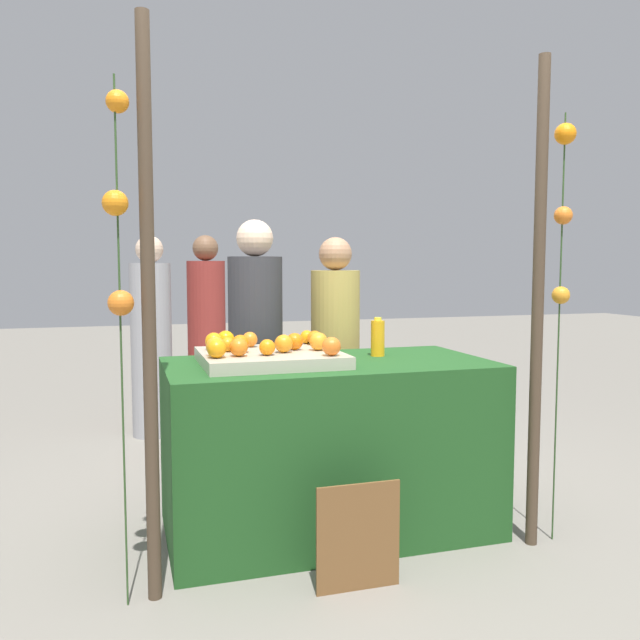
% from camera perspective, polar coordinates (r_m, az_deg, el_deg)
% --- Properties ---
extents(ground_plane, '(24.00, 24.00, 0.00)m').
position_cam_1_polar(ground_plane, '(3.56, 0.74, -17.76)').
color(ground_plane, gray).
extents(stall_counter, '(1.64, 0.85, 0.88)m').
position_cam_1_polar(stall_counter, '(3.41, 0.75, -10.96)').
color(stall_counter, '#1E4C1E').
rests_on(stall_counter, ground_plane).
extents(orange_tray, '(0.68, 0.62, 0.06)m').
position_cam_1_polar(orange_tray, '(3.25, -4.39, -3.31)').
color(orange_tray, '#B2AD99').
rests_on(orange_tray, stall_counter).
extents(orange_0, '(0.09, 0.09, 0.09)m').
position_cam_1_polar(orange_0, '(3.22, -7.00, -2.08)').
color(orange_0, orange).
rests_on(orange_0, orange_tray).
extents(orange_1, '(0.09, 0.09, 0.09)m').
position_cam_1_polar(orange_1, '(3.28, -0.14, -1.89)').
color(orange_1, orange).
rests_on(orange_1, orange_tray).
extents(orange_2, '(0.09, 0.09, 0.09)m').
position_cam_1_polar(orange_2, '(3.41, -8.26, -1.69)').
color(orange_2, orange).
rests_on(orange_2, orange_tray).
extents(orange_3, '(0.09, 0.09, 0.09)m').
position_cam_1_polar(orange_3, '(3.30, -2.24, -1.89)').
color(orange_3, orange).
rests_on(orange_3, orange_tray).
extents(orange_4, '(0.09, 0.09, 0.09)m').
position_cam_1_polar(orange_4, '(3.34, -9.28, -1.85)').
color(orange_4, orange).
rests_on(orange_4, orange_tray).
extents(orange_5, '(0.08, 0.08, 0.08)m').
position_cam_1_polar(orange_5, '(3.11, -4.65, -2.40)').
color(orange_5, orange).
rests_on(orange_5, orange_tray).
extents(orange_6, '(0.07, 0.07, 0.07)m').
position_cam_1_polar(orange_6, '(3.26, -8.10, -2.14)').
color(orange_6, orange).
rests_on(orange_6, orange_tray).
extents(orange_7, '(0.09, 0.09, 0.09)m').
position_cam_1_polar(orange_7, '(3.20, -3.21, -2.08)').
color(orange_7, orange).
rests_on(orange_7, orange_tray).
extents(orange_8, '(0.09, 0.09, 0.09)m').
position_cam_1_polar(orange_8, '(3.05, -9.05, -2.50)').
color(orange_8, orange).
rests_on(orange_8, orange_tray).
extents(orange_9, '(0.07, 0.07, 0.07)m').
position_cam_1_polar(orange_9, '(3.56, -1.16, -1.50)').
color(orange_9, orange).
rests_on(orange_9, orange_tray).
extents(orange_10, '(0.08, 0.08, 0.08)m').
position_cam_1_polar(orange_10, '(3.51, -0.48, -1.57)').
color(orange_10, orange).
rests_on(orange_10, orange_tray).
extents(orange_11, '(0.07, 0.07, 0.07)m').
position_cam_1_polar(orange_11, '(3.41, 0.02, -1.78)').
color(orange_11, orange).
rests_on(orange_11, orange_tray).
extents(orange_12, '(0.09, 0.09, 0.09)m').
position_cam_1_polar(orange_12, '(3.09, 1.01, -2.33)').
color(orange_12, orange).
rests_on(orange_12, orange_tray).
extents(orange_13, '(0.08, 0.08, 0.08)m').
position_cam_1_polar(orange_13, '(3.43, -6.17, -1.71)').
color(orange_13, orange).
rests_on(orange_13, orange_tray).
extents(orange_14, '(0.09, 0.09, 0.09)m').
position_cam_1_polar(orange_14, '(3.13, -9.15, -2.29)').
color(orange_14, orange).
rests_on(orange_14, orange_tray).
extents(orange_15, '(0.09, 0.09, 0.09)m').
position_cam_1_polar(orange_15, '(3.09, -7.13, -2.39)').
color(orange_15, orange).
rests_on(orange_15, orange_tray).
extents(juice_bottle, '(0.07, 0.07, 0.21)m').
position_cam_1_polar(juice_bottle, '(3.52, 5.08, -1.56)').
color(juice_bottle, '#F7A516').
rests_on(juice_bottle, stall_counter).
extents(chalkboard_sign, '(0.37, 0.03, 0.47)m').
position_cam_1_polar(chalkboard_sign, '(2.89, 3.32, -18.51)').
color(chalkboard_sign, brown).
rests_on(chalkboard_sign, ground_plane).
extents(vendor_left, '(0.33, 0.33, 1.64)m').
position_cam_1_polar(vendor_left, '(3.99, -5.64, -3.89)').
color(vendor_left, '#333338').
rests_on(vendor_left, ground_plane).
extents(vendor_right, '(0.31, 0.31, 1.54)m').
position_cam_1_polar(vendor_right, '(4.14, 1.34, -4.17)').
color(vendor_right, tan).
rests_on(vendor_right, ground_plane).
extents(crowd_person_0, '(0.32, 0.32, 1.62)m').
position_cam_1_polar(crowd_person_0, '(5.68, -9.89, -1.41)').
color(crowd_person_0, maroon).
rests_on(crowd_person_0, ground_plane).
extents(crowd_person_1, '(0.32, 0.32, 1.60)m').
position_cam_1_polar(crowd_person_1, '(5.35, -14.55, -1.99)').
color(crowd_person_1, '#99999E').
rests_on(crowd_person_1, ground_plane).
extents(canopy_post_left, '(0.06, 0.06, 2.34)m').
position_cam_1_polar(canopy_post_left, '(2.67, -14.77, 0.42)').
color(canopy_post_left, '#473828').
rests_on(canopy_post_left, ground_plane).
extents(canopy_post_right, '(0.06, 0.06, 2.34)m').
position_cam_1_polar(canopy_post_right, '(3.27, 18.53, 1.13)').
color(canopy_post_right, '#473828').
rests_on(canopy_post_right, ground_plane).
extents(garland_strand_left, '(0.11, 0.11, 2.09)m').
position_cam_1_polar(garland_strand_left, '(2.64, -17.27, 8.13)').
color(garland_strand_left, '#2D4C23').
rests_on(garland_strand_left, ground_plane).
extents(garland_strand_right, '(0.10, 0.10, 2.09)m').
position_cam_1_polar(garland_strand_right, '(3.36, 20.53, 9.09)').
color(garland_strand_right, '#2D4C23').
rests_on(garland_strand_right, ground_plane).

